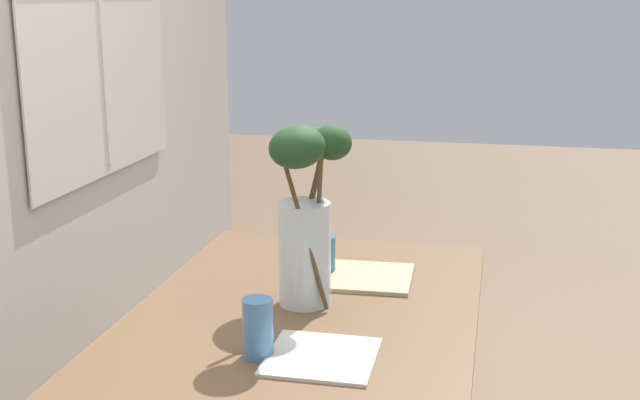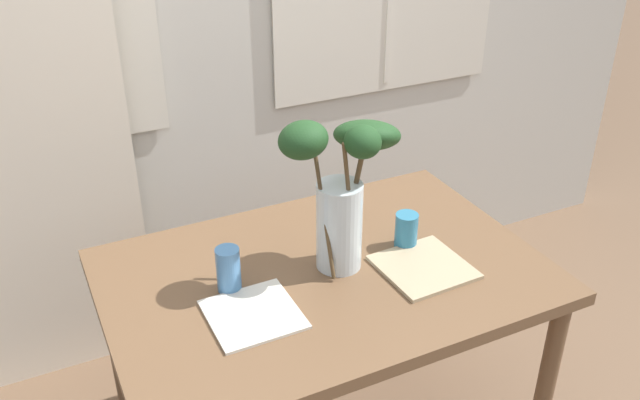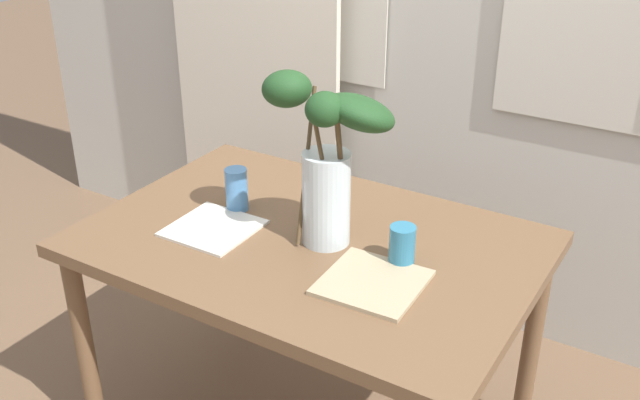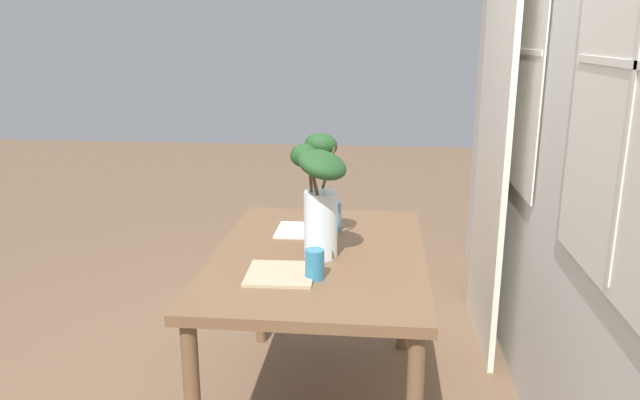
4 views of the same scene
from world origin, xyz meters
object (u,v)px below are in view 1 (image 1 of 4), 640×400
(plate_square_right, at_px, (367,277))
(drinking_glass_blue_right, at_px, (323,255))
(drinking_glass_blue_left, at_px, (258,328))
(plate_square_left, at_px, (322,357))
(vase_with_branches, at_px, (306,206))
(dining_table, at_px, (305,340))

(plate_square_right, bearing_deg, drinking_glass_blue_right, 81.92)
(drinking_glass_blue_left, distance_m, plate_square_right, 0.61)
(drinking_glass_blue_right, xyz_separation_m, plate_square_left, (-0.58, -0.12, -0.05))
(vase_with_branches, xyz_separation_m, drinking_glass_blue_left, (-0.36, 0.03, -0.20))
(plate_square_left, xyz_separation_m, plate_square_right, (0.56, -0.02, 0.00))
(vase_with_branches, xyz_separation_m, plate_square_left, (-0.34, -0.12, -0.27))
(drinking_glass_blue_left, xyz_separation_m, plate_square_right, (0.58, -0.16, -0.06))
(plate_square_left, bearing_deg, plate_square_right, -1.61)
(vase_with_branches, relative_size, drinking_glass_blue_right, 4.46)
(vase_with_branches, height_order, drinking_glass_blue_right, vase_with_branches)
(vase_with_branches, relative_size, plate_square_right, 2.00)
(dining_table, relative_size, drinking_glass_blue_right, 11.43)
(dining_table, xyz_separation_m, vase_with_branches, (0.06, 0.01, 0.36))
(drinking_glass_blue_right, bearing_deg, vase_with_branches, -178.63)
(drinking_glass_blue_left, xyz_separation_m, drinking_glass_blue_right, (0.60, -0.03, -0.01))
(drinking_glass_blue_right, bearing_deg, drinking_glass_blue_left, 177.58)
(plate_square_right, bearing_deg, plate_square_left, 178.39)
(vase_with_branches, height_order, plate_square_left, vase_with_branches)
(drinking_glass_blue_right, height_order, plate_square_left, drinking_glass_blue_right)
(dining_table, height_order, drinking_glass_blue_right, drinking_glass_blue_right)
(drinking_glass_blue_right, bearing_deg, plate_square_right, -98.08)
(plate_square_right, bearing_deg, vase_with_branches, 148.89)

